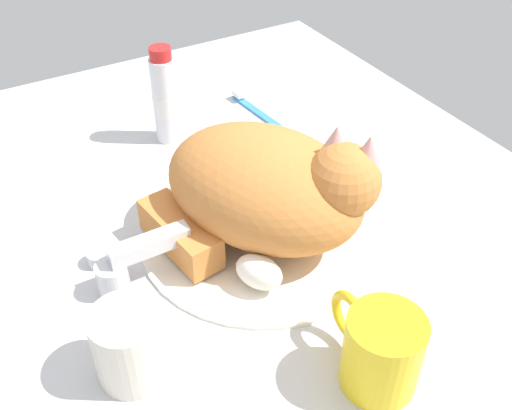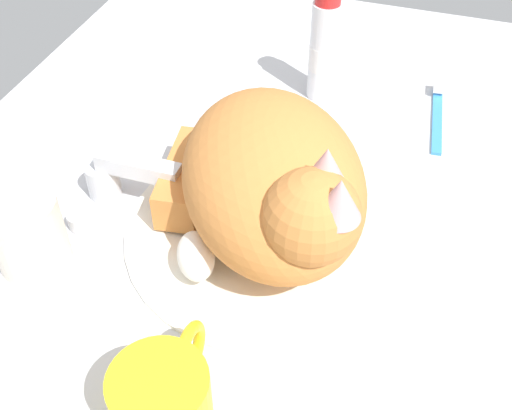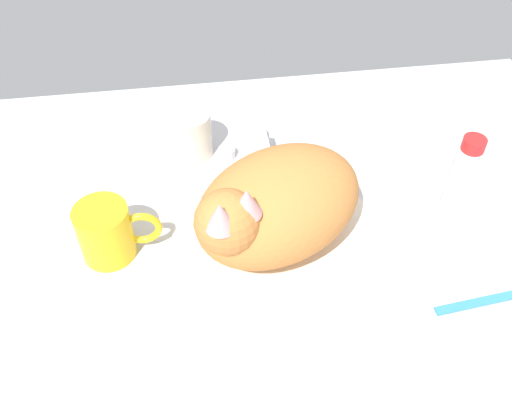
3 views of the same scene
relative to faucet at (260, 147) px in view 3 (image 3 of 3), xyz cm
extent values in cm
cube|color=silver|center=(0.00, -17.85, -4.23)|extent=(110.00, 82.50, 3.00)
cylinder|color=white|center=(0.00, -17.85, -2.28)|extent=(30.55, 30.55, 0.89)
cylinder|color=silver|center=(0.00, 1.47, -0.68)|extent=(3.60, 3.60, 4.08)
cube|color=silver|center=(0.00, -3.19, 2.36)|extent=(2.00, 9.31, 2.00)
cylinder|color=silver|center=(-5.29, 1.47, -1.83)|extent=(2.80, 2.80, 1.80)
cylinder|color=silver|center=(5.29, 1.47, -1.83)|extent=(2.80, 2.80, 1.80)
ellipsoid|color=#D17F3D|center=(0.00, -17.85, 4.81)|extent=(29.98, 27.15, 13.29)
sphere|color=#D17F3D|center=(-7.46, -23.45, 8.46)|extent=(11.45, 11.45, 8.43)
ellipsoid|color=white|center=(-5.98, -22.63, 6.47)|extent=(7.04, 6.71, 4.64)
cone|color=#DB9E9E|center=(-5.09, -23.83, 12.05)|extent=(5.15, 5.15, 3.79)
cone|color=#DB9E9E|center=(-8.41, -25.66, 12.05)|extent=(5.15, 5.15, 3.79)
cube|color=#D17F3D|center=(2.15, -7.71, 0.32)|extent=(12.75, 5.97, 4.31)
ellipsoid|color=white|center=(-7.77, -12.68, 0.11)|extent=(6.64, 5.86, 3.88)
cylinder|color=yellow|center=(-23.81, -16.64, 1.50)|extent=(7.47, 7.47, 8.45)
torus|color=yellow|center=(-18.88, -16.64, 1.50)|extent=(5.73, 1.00, 5.73)
cylinder|color=silver|center=(-11.00, 3.39, 1.26)|extent=(7.11, 7.11, 7.98)
cylinder|color=white|center=(26.37, -16.61, 3.78)|extent=(3.70, 3.70, 13.02)
cylinder|color=white|center=(26.37, -16.61, 3.13)|extent=(3.77, 3.77, 3.25)
cylinder|color=red|center=(26.37, -16.61, 11.19)|extent=(3.14, 3.14, 1.80)
cube|color=#388CD8|center=(25.40, -32.16, -2.33)|extent=(14.39, 2.59, 0.80)
camera|label=1|loc=(-48.28, 11.09, 47.68)|focal=42.41mm
camera|label=2|loc=(-43.59, -30.43, 45.13)|focal=44.04mm
camera|label=3|loc=(-10.63, -70.85, 60.43)|focal=40.28mm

